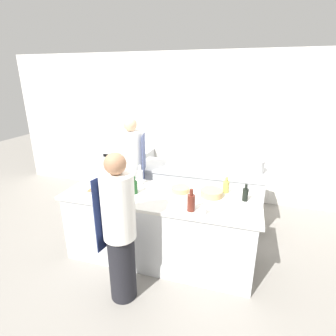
% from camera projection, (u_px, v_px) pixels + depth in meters
% --- Properties ---
extents(ground_plane, '(16.00, 16.00, 0.00)m').
position_uv_depth(ground_plane, '(161.00, 255.00, 3.64)').
color(ground_plane, gray).
extents(wall_back, '(8.00, 0.06, 2.80)m').
position_uv_depth(wall_back, '(194.00, 128.00, 5.10)').
color(wall_back, silver).
rests_on(wall_back, ground_plane).
extents(prep_counter, '(2.50, 0.88, 0.92)m').
position_uv_depth(prep_counter, '(160.00, 227.00, 3.49)').
color(prep_counter, silver).
rests_on(prep_counter, ground_plane).
extents(pass_counter, '(2.10, 0.73, 0.92)m').
position_uv_depth(pass_counter, '(200.00, 193.00, 4.48)').
color(pass_counter, silver).
rests_on(pass_counter, ground_plane).
extents(oven_range, '(0.89, 0.64, 0.94)m').
position_uv_depth(oven_range, '(129.00, 173.00, 5.42)').
color(oven_range, silver).
rests_on(oven_range, ground_plane).
extents(chef_at_prep_near, '(0.38, 0.36, 1.69)m').
position_uv_depth(chef_at_prep_near, '(120.00, 230.00, 2.71)').
color(chef_at_prep_near, black).
rests_on(chef_at_prep_near, ground_plane).
extents(chef_at_stove, '(0.43, 0.42, 1.77)m').
position_uv_depth(chef_at_stove, '(133.00, 172.00, 4.25)').
color(chef_at_stove, black).
rests_on(chef_at_stove, ground_plane).
extents(bottle_olive_oil, '(0.08, 0.08, 0.28)m').
position_uv_depth(bottle_olive_oil, '(140.00, 177.00, 3.65)').
color(bottle_olive_oil, silver).
rests_on(bottle_olive_oil, prep_counter).
extents(bottle_vinegar, '(0.09, 0.09, 0.27)m').
position_uv_depth(bottle_vinegar, '(191.00, 202.00, 2.92)').
color(bottle_vinegar, '#5B2319').
rests_on(bottle_vinegar, prep_counter).
extents(bottle_wine, '(0.08, 0.08, 0.21)m').
position_uv_depth(bottle_wine, '(226.00, 186.00, 3.39)').
color(bottle_wine, '#B2A84C').
rests_on(bottle_wine, prep_counter).
extents(bottle_cooking_oil, '(0.09, 0.09, 0.23)m').
position_uv_depth(bottle_cooking_oil, '(134.00, 187.00, 3.37)').
color(bottle_cooking_oil, '#19471E').
rests_on(bottle_cooking_oil, prep_counter).
extents(bottle_sauce, '(0.07, 0.07, 0.21)m').
position_uv_depth(bottle_sauce, '(245.00, 194.00, 3.17)').
color(bottle_sauce, black).
rests_on(bottle_sauce, prep_counter).
extents(bowl_mixing_large, '(0.18, 0.18, 0.07)m').
position_uv_depth(bowl_mixing_large, '(127.00, 183.00, 3.64)').
color(bowl_mixing_large, tan).
rests_on(bowl_mixing_large, prep_counter).
extents(bowl_prep_small, '(0.28, 0.28, 0.08)m').
position_uv_depth(bowl_prep_small, '(211.00, 193.00, 3.30)').
color(bowl_prep_small, tan).
rests_on(bowl_prep_small, prep_counter).
extents(bowl_ceramic_blue, '(0.24, 0.24, 0.06)m').
position_uv_depth(bowl_ceramic_blue, '(180.00, 189.00, 3.43)').
color(bowl_ceramic_blue, tan).
rests_on(bowl_ceramic_blue, prep_counter).
extents(cup, '(0.07, 0.07, 0.10)m').
position_uv_depth(cup, '(203.00, 210.00, 2.86)').
color(cup, white).
rests_on(cup, prep_counter).
extents(cutting_board, '(0.38, 0.24, 0.01)m').
position_uv_depth(cutting_board, '(105.00, 189.00, 3.49)').
color(cutting_board, olive).
rests_on(cutting_board, prep_counter).
extents(stockpot, '(0.32, 0.32, 0.20)m').
position_uv_depth(stockpot, '(254.00, 166.00, 4.12)').
color(stockpot, silver).
rests_on(stockpot, pass_counter).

